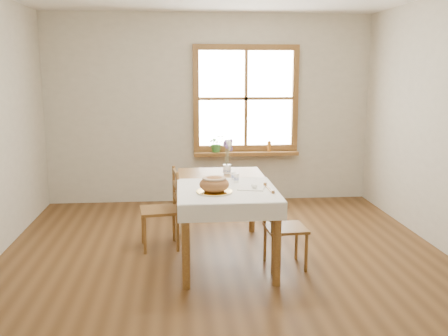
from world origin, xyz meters
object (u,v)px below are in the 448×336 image
at_px(dining_table, 224,191).
at_px(flower_vase, 227,170).
at_px(chair_right, 286,227).
at_px(chair_left, 159,209).
at_px(bread_plate, 214,192).

xyz_separation_m(dining_table, flower_vase, (0.07, 0.44, 0.13)).
height_order(chair_right, flower_vase, flower_vase).
bearing_deg(chair_right, flower_vase, 28.61).
xyz_separation_m(dining_table, chair_right, (0.55, -0.33, -0.27)).
height_order(chair_left, chair_right, chair_left).
bearing_deg(chair_right, dining_table, 55.72).
relative_size(dining_table, chair_left, 1.92).
distance_m(dining_table, chair_right, 0.70).
xyz_separation_m(chair_left, bread_plate, (0.52, -0.73, 0.35)).
relative_size(chair_left, chair_right, 1.06).
height_order(chair_right, bread_plate, chair_right).
height_order(dining_table, flower_vase, flower_vase).
distance_m(chair_left, flower_vase, 0.82).
distance_m(chair_left, bread_plate, 0.97).
relative_size(chair_left, bread_plate, 2.68).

